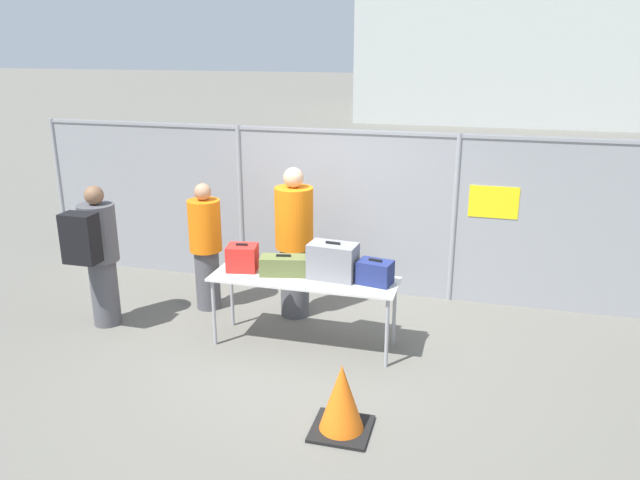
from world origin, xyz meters
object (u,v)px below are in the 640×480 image
object	(u,v)px
suitcase_olive	(284,265)
utility_trailer	(526,237)
traffic_cone	(342,400)
inspection_table	(304,284)
security_worker_near	(294,241)
suitcase_grey	(333,261)
traveler_hooded	(97,252)
security_worker_far	(206,245)
suitcase_red	(242,258)
suitcase_navy	(375,272)

from	to	relation	value
suitcase_olive	utility_trailer	bearing A→B (deg)	51.97
utility_trailer	traffic_cone	xyz separation A→B (m)	(-1.73, -5.03, -0.08)
inspection_table	security_worker_near	xyz separation A→B (m)	(-0.34, 0.75, 0.23)
suitcase_olive	inspection_table	bearing A→B (deg)	-12.08
security_worker_near	utility_trailer	distance (m)	4.04
suitcase_grey	traveler_hooded	xyz separation A→B (m)	(-2.75, -0.23, -0.06)
inspection_table	security_worker_far	distance (m)	1.62
inspection_table	suitcase_red	xyz separation A→B (m)	(-0.74, 0.07, 0.21)
traveler_hooded	traffic_cone	world-z (taller)	traveler_hooded
suitcase_grey	traffic_cone	xyz separation A→B (m)	(0.47, -1.55, -0.69)
utility_trailer	traffic_cone	world-z (taller)	utility_trailer
traffic_cone	security_worker_near	bearing A→B (deg)	116.62
suitcase_olive	security_worker_near	world-z (taller)	security_worker_near
suitcase_red	utility_trailer	bearing A→B (deg)	47.18
suitcase_navy	traffic_cone	size ratio (longest dim) A/B	0.62
inspection_table	security_worker_near	size ratio (longest dim) A/B	1.10
traffic_cone	suitcase_grey	bearing A→B (deg)	106.81
suitcase_navy	security_worker_far	distance (m)	2.33
suitcase_red	traffic_cone	size ratio (longest dim) A/B	0.58
suitcase_red	suitcase_grey	bearing A→B (deg)	0.98
suitcase_grey	suitcase_olive	bearing A→B (deg)	-176.38
traffic_cone	utility_trailer	bearing A→B (deg)	71.03
suitcase_navy	security_worker_near	bearing A→B (deg)	147.62
security_worker_far	utility_trailer	world-z (taller)	security_worker_far
suitcase_navy	traffic_cone	xyz separation A→B (m)	(0.00, -1.52, -0.63)
security_worker_near	utility_trailer	world-z (taller)	security_worker_near
traveler_hooded	utility_trailer	distance (m)	6.21
suitcase_red	suitcase_navy	size ratio (longest dim) A/B	0.94
suitcase_red	traffic_cone	distance (m)	2.25
suitcase_olive	security_worker_near	distance (m)	0.71
inspection_table	suitcase_olive	bearing A→B (deg)	167.92
suitcase_olive	traveler_hooded	world-z (taller)	traveler_hooded
suitcase_navy	traffic_cone	distance (m)	1.64
suitcase_navy	inspection_table	bearing A→B (deg)	-176.40
suitcase_olive	traffic_cone	bearing A→B (deg)	-56.21
traveler_hooded	security_worker_far	world-z (taller)	traveler_hooded
traveler_hooded	traffic_cone	distance (m)	3.54
suitcase_grey	suitcase_navy	bearing A→B (deg)	-4.69
suitcase_grey	traffic_cone	size ratio (longest dim) A/B	0.84
suitcase_olive	security_worker_far	size ratio (longest dim) A/B	0.34
suitcase_red	security_worker_near	xyz separation A→B (m)	(0.40, 0.68, 0.02)
security_worker_far	traffic_cone	distance (m)	3.14
security_worker_near	utility_trailer	size ratio (longest dim) A/B	0.53
suitcase_grey	traveler_hooded	bearing A→B (deg)	-175.17
suitcase_grey	traveler_hooded	size ratio (longest dim) A/B	0.32
inspection_table	suitcase_grey	xyz separation A→B (m)	(0.30, 0.09, 0.26)
inspection_table	security_worker_far	size ratio (longest dim) A/B	1.27
suitcase_red	utility_trailer	world-z (taller)	suitcase_red
security_worker_far	utility_trailer	distance (m)	4.93
traveler_hooded	suitcase_red	bearing A→B (deg)	-12.36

